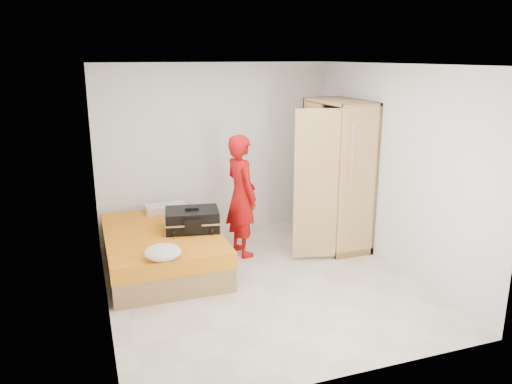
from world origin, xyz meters
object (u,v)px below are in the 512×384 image
object	(u,v)px
person	(241,196)
round_cushion	(163,252)
suitcase	(192,220)
bed	(163,250)
wardrobe	(335,178)

from	to	relation	value
person	round_cushion	xyz separation A→B (m)	(-1.25, -1.02, -0.27)
suitcase	bed	bearing A→B (deg)	-179.20
wardrobe	suitcase	xyz separation A→B (m)	(-2.11, -0.09, -0.36)
person	suitcase	world-z (taller)	person
suitcase	wardrobe	bearing A→B (deg)	12.12
wardrobe	round_cushion	world-z (taller)	wardrobe
suitcase	round_cushion	xyz separation A→B (m)	(-0.52, -0.84, -0.06)
person	round_cushion	world-z (taller)	person
round_cushion	suitcase	bearing A→B (deg)	58.35
bed	person	xyz separation A→B (m)	(1.12, 0.12, 0.59)
bed	suitcase	bearing A→B (deg)	-8.97
bed	wardrobe	xyz separation A→B (m)	(2.50, 0.02, 0.75)
bed	round_cushion	xyz separation A→B (m)	(-0.12, -0.90, 0.33)
person	suitcase	xyz separation A→B (m)	(-0.73, -0.19, -0.21)
wardrobe	round_cushion	bearing A→B (deg)	-160.61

